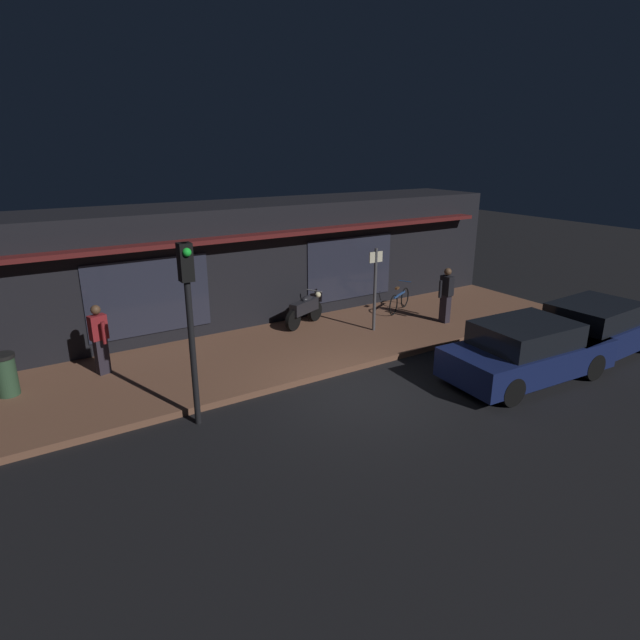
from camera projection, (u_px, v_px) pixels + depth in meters
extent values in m
plane|color=black|center=(361.00, 392.00, 11.79)|extent=(60.00, 60.00, 0.00)
cube|color=brown|center=(295.00, 348.00, 14.17)|extent=(18.00, 4.00, 0.15)
cube|color=black|center=(240.00, 262.00, 16.36)|extent=(18.00, 2.80, 3.60)
cube|color=#262838|center=(149.00, 297.00, 13.70)|extent=(3.20, 0.04, 2.00)
cube|color=#262838|center=(350.00, 268.00, 16.94)|extent=(3.20, 0.04, 2.00)
cube|color=#591919|center=(262.00, 236.00, 14.71)|extent=(16.20, 0.50, 0.12)
cylinder|color=black|center=(293.00, 320.00, 15.19)|extent=(0.60, 0.35, 0.60)
cylinder|color=black|center=(315.00, 311.00, 16.05)|extent=(0.60, 0.35, 0.60)
cube|color=black|center=(304.00, 307.00, 15.53)|extent=(1.12, 0.70, 0.36)
ellipsoid|color=black|center=(307.00, 299.00, 15.59)|extent=(0.50, 0.40, 0.20)
sphere|color=#F9EDB7|center=(318.00, 295.00, 16.03)|extent=(0.18, 0.18, 0.18)
cylinder|color=gray|center=(314.00, 291.00, 15.82)|extent=(0.25, 0.52, 0.03)
torus|color=black|center=(394.00, 305.00, 16.56)|extent=(0.60, 0.35, 0.66)
torus|color=black|center=(405.00, 297.00, 17.39)|extent=(0.60, 0.35, 0.66)
cube|color=#1E478C|center=(400.00, 295.00, 16.90)|extent=(0.81, 0.46, 0.06)
cube|color=brown|center=(397.00, 288.00, 16.61)|extent=(0.21, 0.17, 0.06)
cylinder|color=#1E478C|center=(405.00, 281.00, 17.14)|extent=(0.22, 0.38, 0.02)
cube|color=#28232D|center=(102.00, 356.00, 12.26)|extent=(0.32, 0.27, 0.85)
cube|color=maroon|center=(98.00, 327.00, 12.04)|extent=(0.42, 0.31, 0.58)
sphere|color=brown|center=(95.00, 310.00, 11.91)|extent=(0.22, 0.22, 0.22)
cylinder|color=maroon|center=(93.00, 328.00, 12.23)|extent=(0.11, 0.11, 0.52)
cylinder|color=maroon|center=(104.00, 333.00, 11.89)|extent=(0.11, 0.11, 0.52)
cube|color=#28232D|center=(445.00, 309.00, 15.87)|extent=(0.20, 0.28, 0.85)
cube|color=black|center=(447.00, 286.00, 15.65)|extent=(0.22, 0.38, 0.58)
sphere|color=brown|center=(448.00, 272.00, 15.52)|extent=(0.22, 0.22, 0.22)
cylinder|color=black|center=(440.00, 289.00, 15.54)|extent=(0.09, 0.09, 0.52)
cylinder|color=black|center=(453.00, 287.00, 15.80)|extent=(0.09, 0.09, 0.52)
cylinder|color=#47474C|center=(375.00, 290.00, 14.93)|extent=(0.09, 0.09, 2.40)
cube|color=beige|center=(376.00, 257.00, 14.63)|extent=(0.44, 0.03, 0.30)
cylinder|color=#2D4C33|center=(6.00, 377.00, 11.19)|extent=(0.44, 0.44, 0.85)
cylinder|color=black|center=(2.00, 356.00, 11.04)|extent=(0.48, 0.48, 0.08)
cylinder|color=black|center=(192.00, 338.00, 9.89)|extent=(0.12, 0.12, 3.60)
cube|color=black|center=(185.00, 262.00, 9.44)|extent=(0.24, 0.24, 0.70)
sphere|color=#1ED838|center=(187.00, 252.00, 9.27)|extent=(0.16, 0.16, 0.16)
cylinder|color=black|center=(537.00, 346.00, 13.63)|extent=(0.65, 0.26, 0.64)
cylinder|color=black|center=(593.00, 367.00, 12.34)|extent=(0.65, 0.26, 0.64)
cylinder|color=black|center=(459.00, 366.00, 12.39)|extent=(0.65, 0.26, 0.64)
cylinder|color=black|center=(511.00, 391.00, 11.09)|extent=(0.65, 0.26, 0.64)
cube|color=#141E4C|center=(527.00, 357.00, 12.29)|extent=(4.19, 1.99, 0.68)
cube|color=black|center=(525.00, 336.00, 12.05)|extent=(2.29, 1.72, 0.64)
cylinder|color=black|center=(591.00, 325.00, 15.20)|extent=(0.65, 0.25, 0.64)
cylinder|color=black|center=(536.00, 344.00, 13.72)|extent=(0.65, 0.25, 0.64)
cylinder|color=black|center=(595.00, 363.00, 12.51)|extent=(0.65, 0.25, 0.64)
cube|color=#141E4C|center=(594.00, 334.00, 13.78)|extent=(4.18, 1.96, 0.68)
cube|color=black|center=(595.00, 315.00, 13.53)|extent=(2.28, 1.71, 0.64)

